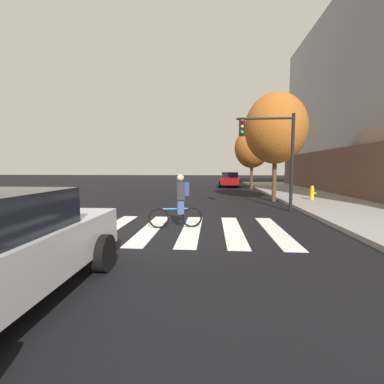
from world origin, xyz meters
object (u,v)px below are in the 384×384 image
at_px(sedan_mid, 230,179).
at_px(cyclist, 179,201).
at_px(street_tree_near, 276,129).
at_px(traffic_light_near, 273,145).
at_px(fire_hydrant, 312,193).
at_px(street_tree_mid, 252,148).

xyz_separation_m(sedan_mid, cyclist, (-2.80, -18.07, 0.08)).
relative_size(sedan_mid, street_tree_near, 0.73).
height_order(traffic_light_near, fire_hydrant, traffic_light_near).
distance_m(traffic_light_near, street_tree_mid, 11.81).
bearing_deg(traffic_light_near, street_tree_near, 75.44).
bearing_deg(street_tree_mid, traffic_light_near, -94.18).
relative_size(traffic_light_near, street_tree_mid, 0.79).
bearing_deg(cyclist, fire_hydrant, 45.67).
height_order(traffic_light_near, street_tree_mid, street_tree_mid).
xyz_separation_m(sedan_mid, fire_hydrant, (3.71, -11.41, -0.23)).
xyz_separation_m(cyclist, traffic_light_near, (3.62, 3.51, 2.02)).
xyz_separation_m(traffic_light_near, street_tree_near, (0.89, 3.44, 1.20)).
distance_m(sedan_mid, street_tree_mid, 4.33).
relative_size(traffic_light_near, street_tree_near, 0.70).
relative_size(street_tree_near, street_tree_mid, 1.13).
bearing_deg(cyclist, traffic_light_near, 44.13).
distance_m(sedan_mid, street_tree_near, 11.73).
bearing_deg(street_tree_near, fire_hydrant, -8.14).
relative_size(cyclist, street_tree_near, 0.28).
bearing_deg(street_tree_mid, fire_hydrant, -76.74).
height_order(cyclist, traffic_light_near, traffic_light_near).
bearing_deg(street_tree_near, traffic_light_near, -104.56).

